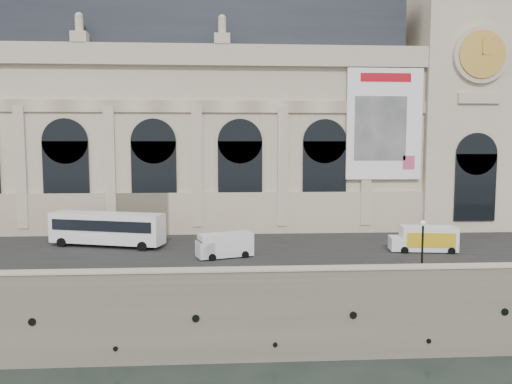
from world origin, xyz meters
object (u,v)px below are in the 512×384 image
bus_left (107,228)px  lamp_right (422,248)px  box_truck (425,239)px  van_c (222,246)px

bus_left → lamp_right: bearing=-24.9°
box_truck → bus_left: bearing=172.2°
van_c → box_truck: bearing=4.0°
bus_left → lamp_right: (28.18, -13.09, 0.26)m
bus_left → box_truck: bearing=-7.8°
box_truck → lamp_right: size_ratio=1.46×
van_c → lamp_right: 17.81m
van_c → box_truck: size_ratio=0.84×
bus_left → lamp_right: lamp_right is taller
box_truck → lamp_right: lamp_right is taller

